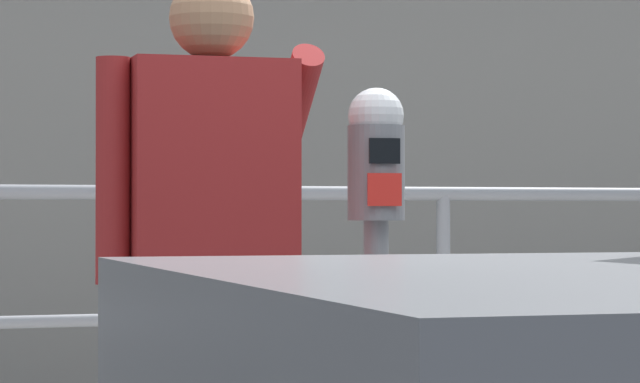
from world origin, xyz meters
TOP-DOWN VIEW (x-y plane):
  - parking_meter at (-0.02, 0.53)m, footprint 0.16×0.17m
  - pedestrian_at_meter at (-0.50, 0.51)m, footprint 0.63×0.56m
  - background_railing at (-0.00, 2.62)m, footprint 24.06×0.06m
  - backdrop_wall at (0.00, 5.29)m, footprint 32.00×0.50m

SIDE VIEW (x-z plane):
  - background_railing at x=0.00m, z-range 0.40..1.57m
  - pedestrian_at_meter at x=-0.50m, z-range 0.27..1.96m
  - parking_meter at x=-0.02m, z-range 0.44..1.85m
  - backdrop_wall at x=0.00m, z-range 0.00..3.73m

